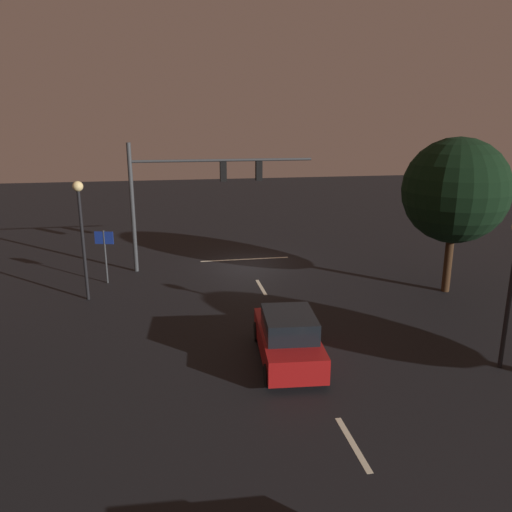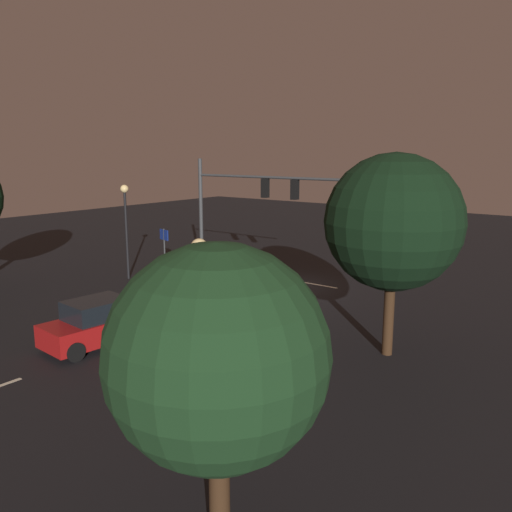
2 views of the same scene
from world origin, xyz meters
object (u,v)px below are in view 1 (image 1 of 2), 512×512
at_px(street_lamp_right_kerb, 81,218).
at_px(tree_left_far, 456,191).
at_px(traffic_signal_assembly, 193,184).
at_px(car_approaching, 288,338).
at_px(route_sign, 105,245).

relative_size(street_lamp_right_kerb, tree_left_far, 0.75).
height_order(traffic_signal_assembly, car_approaching, traffic_signal_assembly).
bearing_deg(route_sign, traffic_signal_assembly, -157.92).
distance_m(traffic_signal_assembly, street_lamp_right_kerb, 6.42).
height_order(car_approaching, tree_left_far, tree_left_far).
height_order(street_lamp_right_kerb, route_sign, street_lamp_right_kerb).
height_order(traffic_signal_assembly, route_sign, traffic_signal_assembly).
bearing_deg(traffic_signal_assembly, street_lamp_right_kerb, 38.62).
bearing_deg(tree_left_far, car_approaching, 31.53).
bearing_deg(tree_left_far, route_sign, -14.51).
relative_size(street_lamp_right_kerb, route_sign, 2.00).
relative_size(car_approaching, tree_left_far, 0.64).
distance_m(route_sign, tree_left_far, 16.22).
relative_size(car_approaching, street_lamp_right_kerb, 0.86).
xyz_separation_m(route_sign, tree_left_far, (-15.48, 4.00, 2.77)).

